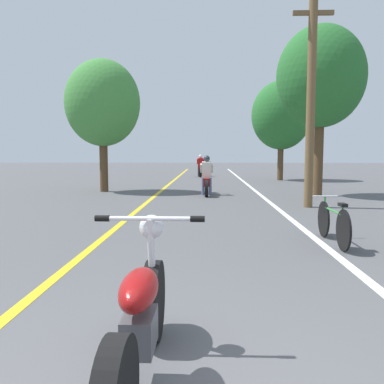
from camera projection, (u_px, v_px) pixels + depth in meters
The scene contains 10 objects.
lane_stripe_center at pixel (156, 195), 14.66m from camera, with size 0.14×48.00×0.01m, color yellow.
lane_stripe_edge at pixel (261, 196), 14.52m from camera, with size 0.14×48.00×0.01m, color white.
utility_pole at pixel (311, 98), 11.18m from camera, with size 1.10×0.24×5.90m.
roadside_tree_right_near at pixel (321, 77), 14.13m from camera, with size 3.07×2.77×5.95m.
roadside_tree_right_far at pixel (281, 115), 22.42m from camera, with size 3.29×2.96×5.49m.
roadside_tree_left at pixel (103, 103), 15.76m from camera, with size 2.92×2.63×5.14m.
motorcycle_foreground at pixel (140, 319), 2.67m from camera, with size 0.84×2.04×1.06m.
motorcycle_rider_lead at pixel (207, 180), 14.77m from camera, with size 0.50×2.06×1.44m.
motorcycle_rider_far at pixel (201, 168), 26.11m from camera, with size 0.50×2.05×1.42m.
bicycle_parked at pixel (333, 223), 6.84m from camera, with size 0.44×1.75×0.77m.
Camera 1 is at (0.17, -1.95, 1.53)m, focal length 38.00 mm.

